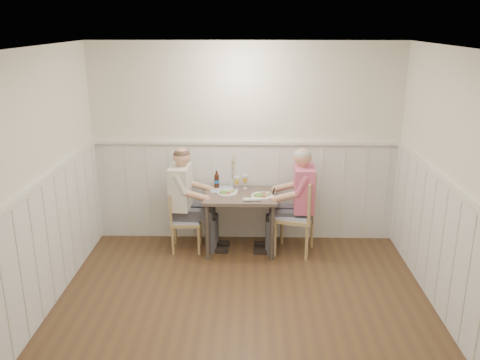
{
  "coord_description": "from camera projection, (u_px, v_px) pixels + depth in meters",
  "views": [
    {
      "loc": [
        0.07,
        -4.17,
        2.83
      ],
      "look_at": [
        -0.06,
        1.64,
        1.0
      ],
      "focal_mm": 38.0,
      "sensor_mm": 36.0,
      "label": 1
    }
  ],
  "objects": [
    {
      "name": "beer_bottle",
      "position": [
        217.0,
        180.0,
        6.57
      ],
      "size": [
        0.06,
        0.06,
        0.23
      ],
      "color": "black",
      "rests_on": "dining_table"
    },
    {
      "name": "dining_table",
      "position": [
        240.0,
        202.0,
        6.39
      ],
      "size": [
        0.9,
        0.7,
        0.75
      ],
      "color": "#4E3C33",
      "rests_on": "ground"
    },
    {
      "name": "diner_cream",
      "position": [
        185.0,
        207.0,
        6.44
      ],
      "size": [
        0.64,
        0.45,
        1.36
      ],
      "color": "#3F3F47",
      "rests_on": "ground"
    },
    {
      "name": "beer_glass_a",
      "position": [
        245.0,
        179.0,
        6.54
      ],
      "size": [
        0.07,
        0.07,
        0.18
      ],
      "color": "silver",
      "rests_on": "dining_table"
    },
    {
      "name": "rolled_napkin",
      "position": [
        252.0,
        200.0,
        6.1
      ],
      "size": [
        0.21,
        0.06,
        0.05
      ],
      "color": "white",
      "rests_on": "dining_table"
    },
    {
      "name": "gingham_mat",
      "position": [
        222.0,
        189.0,
        6.55
      ],
      "size": [
        0.36,
        0.31,
        0.01
      ],
      "color": "#5B6BA2",
      "rests_on": "dining_table"
    },
    {
      "name": "man_in_pink",
      "position": [
        300.0,
        209.0,
        6.35
      ],
      "size": [
        0.65,
        0.45,
        1.38
      ],
      "color": "#3F3F47",
      "rests_on": "ground"
    },
    {
      "name": "plate_man",
      "position": [
        262.0,
        195.0,
        6.26
      ],
      "size": [
        0.28,
        0.28,
        0.07
      ],
      "color": "white",
      "rests_on": "dining_table"
    },
    {
      "name": "plate_diner",
      "position": [
        226.0,
        192.0,
        6.37
      ],
      "size": [
        0.26,
        0.26,
        0.07
      ],
      "color": "white",
      "rests_on": "dining_table"
    },
    {
      "name": "wainscot",
      "position": [
        244.0,
        236.0,
        5.27
      ],
      "size": [
        4.0,
        4.49,
        1.34
      ],
      "color": "silver",
      "rests_on": "ground"
    },
    {
      "name": "ground_plane",
      "position": [
        242.0,
        332.0,
        4.83
      ],
      "size": [
        4.5,
        4.5,
        0.0
      ],
      "primitive_type": "plane",
      "color": "#4C3321"
    },
    {
      "name": "chair_left",
      "position": [
        182.0,
        218.0,
        6.44
      ],
      "size": [
        0.39,
        0.39,
        0.81
      ],
      "color": "#9F8352",
      "rests_on": "ground"
    },
    {
      "name": "room_shell",
      "position": [
        242.0,
        180.0,
        4.37
      ],
      "size": [
        4.04,
        4.54,
        2.6
      ],
      "color": "white",
      "rests_on": "ground"
    },
    {
      "name": "chair_right",
      "position": [
        299.0,
        213.0,
        6.33
      ],
      "size": [
        0.57,
        0.57,
        0.99
      ],
      "color": "#9F8352",
      "rests_on": "ground"
    },
    {
      "name": "grass_vase",
      "position": [
        231.0,
        172.0,
        6.58
      ],
      "size": [
        0.05,
        0.05,
        0.43
      ],
      "color": "silver",
      "rests_on": "dining_table"
    },
    {
      "name": "beer_glass_b",
      "position": [
        237.0,
        181.0,
        6.48
      ],
      "size": [
        0.07,
        0.07,
        0.18
      ],
      "color": "silver",
      "rests_on": "dining_table"
    }
  ]
}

